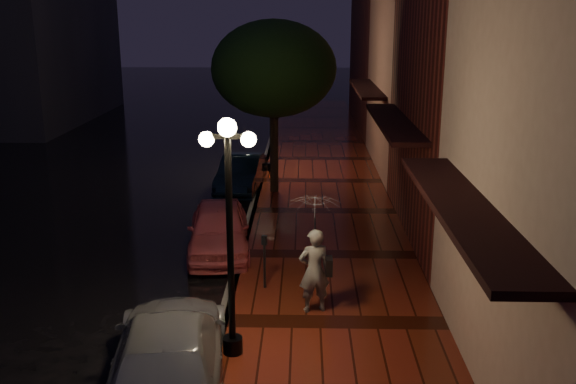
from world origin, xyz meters
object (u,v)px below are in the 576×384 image
(silver_car, at_px, (169,352))
(parking_meter, at_px, (265,256))
(streetlamp_near, at_px, (230,225))
(pink_car, at_px, (219,229))
(woman_with_umbrella, at_px, (315,235))
(street_tree, at_px, (274,72))
(navy_car, at_px, (241,174))
(streetlamp_far, at_px, (271,108))

(silver_car, bearing_deg, parking_meter, -117.17)
(streetlamp_near, height_order, pink_car, streetlamp_near)
(woman_with_umbrella, bearing_deg, streetlamp_near, 33.98)
(silver_car, distance_m, parking_meter, 4.06)
(street_tree, height_order, navy_car, street_tree)
(street_tree, distance_m, navy_car, 3.84)
(streetlamp_near, distance_m, streetlamp_far, 14.00)
(streetlamp_far, distance_m, parking_meter, 11.25)
(streetlamp_near, bearing_deg, silver_car, -135.55)
(street_tree, distance_m, silver_car, 12.50)
(woman_with_umbrella, bearing_deg, street_tree, -97.85)
(street_tree, bearing_deg, navy_car, 156.62)
(streetlamp_far, distance_m, pink_car, 8.85)
(woman_with_umbrella, bearing_deg, streetlamp_far, -98.52)
(street_tree, xyz_separation_m, navy_car, (-1.21, 0.52, -3.61))
(woman_with_umbrella, bearing_deg, navy_car, -91.41)
(streetlamp_far, distance_m, silver_car, 15.09)
(streetlamp_far, distance_m, woman_with_umbrella, 12.36)
(pink_car, height_order, silver_car, silver_car)
(navy_car, bearing_deg, woman_with_umbrella, -71.97)
(silver_car, xyz_separation_m, woman_with_umbrella, (2.45, 2.69, 1.12))
(streetlamp_far, bearing_deg, silver_car, -93.64)
(streetlamp_far, distance_m, navy_car, 3.31)
(streetlamp_far, bearing_deg, street_tree, -85.09)
(parking_meter, bearing_deg, silver_car, -94.03)
(street_tree, xyz_separation_m, silver_car, (-1.21, -11.92, -3.57))
(silver_car, bearing_deg, street_tree, -103.39)
(street_tree, height_order, silver_car, street_tree)
(pink_car, xyz_separation_m, woman_with_umbrella, (2.45, -3.67, 1.14))
(streetlamp_near, height_order, street_tree, street_tree)
(pink_car, distance_m, navy_car, 6.09)
(streetlamp_near, height_order, streetlamp_far, same)
(pink_car, relative_size, woman_with_umbrella, 1.55)
(navy_car, xyz_separation_m, silver_car, (0.00, -12.45, 0.04))
(streetlamp_far, height_order, street_tree, street_tree)
(street_tree, relative_size, silver_car, 1.24)
(streetlamp_far, relative_size, navy_car, 1.12)
(streetlamp_far, height_order, silver_car, streetlamp_far)
(streetlamp_near, xyz_separation_m, parking_meter, (0.41, 2.89, -1.70))
(woman_with_umbrella, bearing_deg, parking_meter, -61.53)
(streetlamp_near, relative_size, parking_meter, 3.50)
(streetlamp_far, bearing_deg, navy_car, -110.91)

